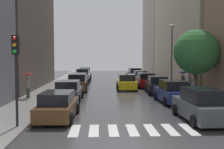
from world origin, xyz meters
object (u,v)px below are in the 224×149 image
taxi_midroad (127,82)px  parked_car_left_sixth (85,73)px  pedestrian_by_kerb (194,79)px  pedestrian_far_side (183,76)px  parked_car_left_fourth (79,79)px  parked_car_left_nearest (58,106)px  parked_car_left_third (77,83)px  parked_car_right_third (157,85)px  parked_car_left_fifth (83,76)px  parked_car_right_nearest (201,106)px  pedestrian_near_tree (28,81)px  pedestrian_foreground (190,77)px  parked_car_left_second (68,91)px  parked_car_right_fifth (140,77)px  traffic_light_left_corner (16,60)px  lamp_post_right (172,52)px  parked_car_right_sixth (135,74)px  street_tree_right (196,52)px  parked_car_right_second (172,92)px  parked_car_right_fourth (145,80)px

taxi_midroad → parked_car_left_sixth: bearing=19.5°
pedestrian_by_kerb → pedestrian_far_side: pedestrian_by_kerb is taller
parked_car_left_fourth → parked_car_left_nearest: bearing=-177.8°
parked_car_left_third → parked_car_right_third: size_ratio=1.06×
parked_car_left_fifth → parked_car_left_sixth: (-0.02, 6.23, -0.02)m
parked_car_left_fourth → parked_car_right_third: (7.87, -7.82, 0.04)m
parked_car_left_fifth → parked_car_right_nearest: (7.81, -24.58, -0.01)m
pedestrian_far_side → parked_car_left_nearest: bearing=-44.8°
parked_car_left_sixth → pedestrian_near_tree: 23.05m
parked_car_right_nearest → pedestrian_foreground: (3.04, 11.30, 0.71)m
parked_car_left_second → parked_car_left_sixth: bearing=1.1°
parked_car_right_fifth → traffic_light_left_corner: traffic_light_left_corner is taller
parked_car_right_fifth → pedestrian_near_tree: bearing=144.0°
traffic_light_left_corner → lamp_post_right: bearing=51.6°
parked_car_left_nearest → pedestrian_near_tree: (-3.45, 7.22, 0.82)m
parked_car_right_sixth → pedestrian_near_tree: 23.38m
parked_car_right_third → pedestrian_by_kerb: 4.22m
parked_car_left_sixth → parked_car_right_nearest: parked_car_right_nearest is taller
parked_car_left_second → parked_car_left_nearest: bearing=-177.4°
lamp_post_right → parked_car_right_nearest: bearing=-97.3°
street_tree_right → pedestrian_near_tree: bearing=179.4°
parked_car_left_third → pedestrian_far_side: 10.54m
street_tree_right → parked_car_right_nearest: bearing=-107.2°
parked_car_left_sixth → lamp_post_right: lamp_post_right is taller
parked_car_right_nearest → pedestrian_near_tree: bearing=53.3°
parked_car_right_second → pedestrian_far_side: 6.32m
parked_car_right_fourth → traffic_light_left_corner: (-9.16, -18.27, 2.52)m
parked_car_left_nearest → parked_car_left_fourth: size_ratio=1.03×
parked_car_left_second → parked_car_right_second: (7.94, -1.42, 0.04)m
parked_car_right_nearest → pedestrian_far_side: pedestrian_far_side is taller
street_tree_right → parked_car_left_fourth: bearing=132.6°
pedestrian_far_side → parked_car_right_nearest: bearing=-13.5°
parked_car_right_sixth → lamp_post_right: bearing=-176.5°
parked_car_left_nearest → lamp_post_right: lamp_post_right is taller
parked_car_right_nearest → parked_car_right_second: (-0.01, 6.00, -0.04)m
parked_car_right_sixth → pedestrian_near_tree: (-11.26, -20.48, 0.74)m
parked_car_left_third → parked_car_left_sixth: parked_car_left_sixth is taller
parked_car_left_sixth → street_tree_right: (10.27, -22.94, 3.02)m
parked_car_left_second → street_tree_right: (10.39, 0.46, 3.09)m
pedestrian_far_side → traffic_light_left_corner: 17.85m
pedestrian_near_tree → street_tree_right: street_tree_right is taller
taxi_midroad → pedestrian_near_tree: 10.97m
parked_car_left_fifth → lamp_post_right: (9.40, -12.14, 3.06)m
pedestrian_near_tree → parked_car_left_fifth: bearing=79.7°
parked_car_right_sixth → pedestrian_by_kerb: size_ratio=2.33×
parked_car_left_fourth → traffic_light_left_corner: bearing=177.7°
parked_car_left_second → pedestrian_by_kerb: size_ratio=2.17×
parked_car_right_nearest → taxi_midroad: size_ratio=1.07×
parked_car_left_third → parked_car_right_fourth: parked_car_left_third is taller
parked_car_left_third → street_tree_right: street_tree_right is taller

